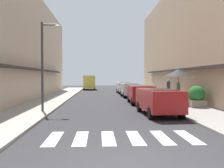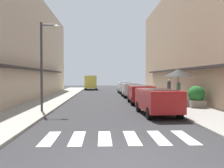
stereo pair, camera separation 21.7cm
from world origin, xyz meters
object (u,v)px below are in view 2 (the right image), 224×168
at_px(parked_car_near, 157,99).
at_px(planter_midblock, 196,97).
at_px(delivery_van, 91,81).
at_px(street_lamp, 45,57).
at_px(pedestrian_walking_near, 178,90).
at_px(cafe_umbrella, 178,73).
at_px(parked_car_far, 131,89).
at_px(parked_car_distant, 125,86).
at_px(pedestrian_walking_far, 169,88).
at_px(parked_car_mid, 141,92).

xyz_separation_m(parked_car_near, planter_midblock, (3.21, 2.71, -0.10)).
height_order(parked_car_near, delivery_van, delivery_van).
height_order(street_lamp, pedestrian_walking_near, street_lamp).
relative_size(street_lamp, cafe_umbrella, 2.03).
distance_m(delivery_van, planter_midblock, 28.28).
height_order(cafe_umbrella, planter_midblock, cafe_umbrella).
xyz_separation_m(parked_car_far, parked_car_distant, (-0.00, 6.29, 0.00)).
relative_size(parked_car_far, delivery_van, 0.72).
distance_m(street_lamp, planter_midblock, 10.14).
bearing_deg(pedestrian_walking_far, parked_car_distant, -122.39).
height_order(parked_car_mid, parked_car_distant, same).
bearing_deg(parked_car_distant, planter_midblock, -78.96).
relative_size(cafe_umbrella, pedestrian_walking_far, 1.42).
relative_size(delivery_van, pedestrian_walking_near, 3.12).
xyz_separation_m(parked_car_mid, pedestrian_walking_near, (3.33, 0.88, 0.12)).
bearing_deg(parked_car_far, parked_car_distant, 90.00).
height_order(cafe_umbrella, pedestrian_walking_near, cafe_umbrella).
xyz_separation_m(parked_car_near, parked_car_far, (0.00, 12.89, -0.00)).
distance_m(parked_car_mid, parked_car_far, 6.67).
relative_size(street_lamp, pedestrian_walking_far, 2.89).
relative_size(parked_car_distant, pedestrian_walking_near, 2.59).
xyz_separation_m(parked_car_mid, street_lamp, (-6.52, -4.86, 2.43)).
bearing_deg(pedestrian_walking_far, street_lamp, -11.29).
distance_m(parked_car_near, delivery_van, 30.20).
bearing_deg(parked_car_far, street_lamp, -119.46).
distance_m(parked_car_distant, cafe_umbrella, 14.87).
xyz_separation_m(street_lamp, pedestrian_walking_far, (9.93, 9.10, -2.26)).
relative_size(delivery_van, cafe_umbrella, 2.09).
relative_size(parked_car_near, parked_car_far, 1.12).
xyz_separation_m(cafe_umbrella, planter_midblock, (0.68, -1.89, -1.61)).
relative_size(parked_car_near, pedestrian_walking_far, 2.42).
bearing_deg(delivery_van, planter_midblock, -73.27).
xyz_separation_m(parked_car_near, street_lamp, (-6.52, 1.36, 2.43)).
distance_m(parked_car_far, cafe_umbrella, 8.80).
xyz_separation_m(parked_car_near, parked_car_distant, (-0.00, 19.18, 0.00)).
bearing_deg(cafe_umbrella, planter_midblock, -70.32).
distance_m(delivery_van, cafe_umbrella, 26.29).
bearing_deg(street_lamp, pedestrian_walking_near, 30.28).
xyz_separation_m(parked_car_mid, parked_car_distant, (-0.00, 12.96, 0.00)).
height_order(parked_car_far, planter_midblock, planter_midblock).
height_order(parked_car_mid, pedestrian_walking_near, pedestrian_walking_near).
height_order(delivery_van, planter_midblock, delivery_van).
xyz_separation_m(street_lamp, cafe_umbrella, (9.05, 3.25, -0.92)).
distance_m(street_lamp, pedestrian_walking_near, 11.63).
xyz_separation_m(cafe_umbrella, pedestrian_walking_far, (0.88, 5.86, -1.34)).
bearing_deg(parked_car_mid, pedestrian_walking_far, 51.13).
height_order(parked_car_near, parked_car_distant, same).
bearing_deg(delivery_van, parked_car_far, -73.75).
distance_m(parked_car_mid, pedestrian_walking_near, 3.44).
bearing_deg(street_lamp, pedestrian_walking_far, 42.51).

